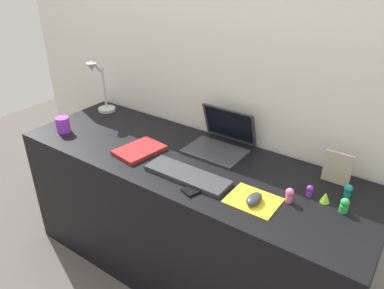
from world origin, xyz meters
The scene contains 17 objects.
ground_plane centered at (0.00, 0.00, 0.00)m, with size 6.00×6.00×0.00m, color #59514C.
back_wall centered at (0.00, 0.35, 0.78)m, with size 3.05×0.05×1.55m, color silver.
desk centered at (0.00, 0.00, 0.37)m, with size 1.85×0.63×0.74m, color black.
laptop centered at (0.09, 0.19, 0.79)m, with size 0.30×0.28×0.21m.
keyboard centered at (0.10, -0.13, 0.75)m, with size 0.41×0.13×0.02m, color #333338.
mousepad centered at (0.43, -0.12, 0.74)m, with size 0.21×0.17×0.00m, color yellow.
mouse centered at (0.44, -0.14, 0.76)m, with size 0.06×0.10×0.03m, color #333338.
cell_phone centered at (0.19, -0.19, 0.74)m, with size 0.06×0.13×0.01m, color black.
desk_lamp centered at (-0.78, 0.17, 0.90)m, with size 0.11×0.16×0.34m.
notebook_pad centered at (-0.24, -0.08, 0.75)m, with size 0.17×0.24×0.02m, color maroon.
picture_frame centered at (0.67, 0.21, 0.81)m, with size 0.12×0.02×0.15m, color #B2A58C.
coffee_mug centered at (-0.75, -0.15, 0.78)m, with size 0.08×0.08×0.09m, color purple.
toy_figurine_purple centered at (0.61, 0.05, 0.77)m, with size 0.03×0.03×0.05m.
toy_figurine_pink centered at (0.55, -0.04, 0.78)m, with size 0.03×0.03×0.07m.
toy_figurine_lime centered at (0.68, 0.04, 0.76)m, with size 0.04×0.04×0.05m, color #8CDB33.
toy_figurine_green centered at (0.76, 0.02, 0.77)m, with size 0.04×0.04×0.06m.
toy_figurine_teal centered at (0.74, 0.13, 0.77)m, with size 0.04×0.04×0.06m.
Camera 1 is at (0.94, -1.28, 1.66)m, focal length 34.42 mm.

